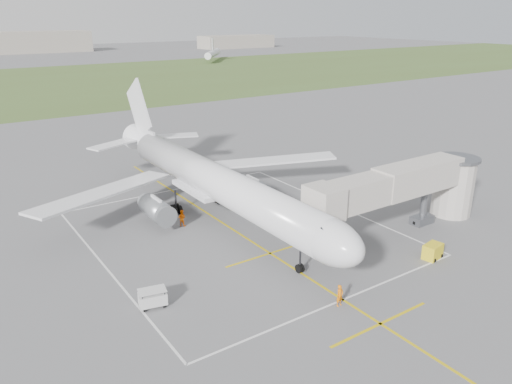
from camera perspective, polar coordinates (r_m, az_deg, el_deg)
ground at (r=55.94m, az=-4.40°, el=-3.19°), size 700.00×700.00×0.00m
grass_strip at (r=178.01m, az=-26.33°, el=10.72°), size 700.00×120.00×0.02m
apron_markings at (r=51.39m, az=-1.12°, el=-5.28°), size 28.20×60.00×0.01m
airliner at (r=55.00m, az=-4.91°, el=1.28°), size 38.93×46.75×13.52m
jet_bridge at (r=54.44m, az=17.44°, el=0.61°), size 23.40×5.00×7.20m
gpu_unit at (r=49.91m, az=19.55°, el=-6.41°), size 2.09×1.63×1.43m
baggage_cart at (r=40.66m, az=-11.73°, el=-11.78°), size 2.36×1.71×1.48m
ramp_worker_nose at (r=40.43m, az=9.56°, el=-11.58°), size 0.69×0.49×1.81m
ramp_worker_wing at (r=54.51m, az=-8.48°, el=-2.95°), size 1.10×1.12×1.83m
distant_aircraft at (r=210.09m, az=-24.27°, el=13.10°), size 194.95×48.62×8.85m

